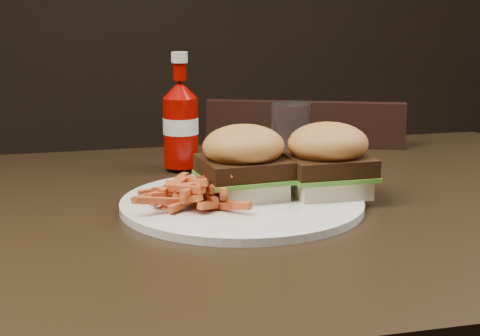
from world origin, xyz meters
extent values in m
cube|color=black|center=(0.00, 0.00, 0.73)|extent=(1.20, 0.80, 0.04)
cube|color=black|center=(0.28, 0.50, 0.43)|extent=(0.49, 0.49, 0.04)
cylinder|color=white|center=(0.01, -0.02, 0.76)|extent=(0.31, 0.31, 0.01)
cube|color=beige|center=(0.02, 0.00, 0.77)|extent=(0.10, 0.10, 0.02)
cube|color=beige|center=(0.13, -0.01, 0.77)|extent=(0.10, 0.09, 0.02)
cylinder|color=#900602|center=(-0.03, 0.21, 0.81)|extent=(0.06, 0.06, 0.11)
cylinder|color=white|center=(0.14, 0.17, 0.81)|extent=(0.07, 0.07, 0.10)
camera|label=1|loc=(-0.22, -0.90, 1.01)|focal=55.00mm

